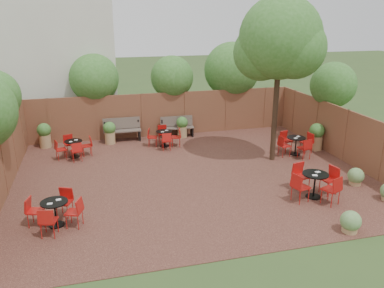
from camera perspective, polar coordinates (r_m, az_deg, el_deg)
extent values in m
plane|color=#354F23|center=(13.81, 0.03, -4.62)|extent=(80.00, 80.00, 0.00)
cube|color=#381D17|center=(13.81, 0.03, -4.58)|extent=(12.00, 10.00, 0.02)
cube|color=brown|center=(18.14, -3.99, 4.31)|extent=(12.00, 0.08, 2.00)
cube|color=brown|center=(13.35, -25.77, -2.76)|extent=(0.08, 10.00, 2.00)
cube|color=brown|center=(15.99, 21.31, 1.13)|extent=(0.08, 10.00, 2.00)
cube|color=beige|center=(20.39, -18.75, 13.52)|extent=(5.00, 4.00, 8.00)
sphere|color=#336922|center=(18.21, -13.97, 9.18)|extent=(2.17, 2.17, 2.17)
sphere|color=#336922|center=(18.50, -2.92, 9.64)|extent=(1.98, 1.98, 1.98)
sphere|color=#336922|center=(19.48, 5.77, 10.63)|extent=(2.66, 2.66, 2.66)
sphere|color=#336922|center=(17.58, 19.76, 8.06)|extent=(1.90, 1.90, 1.90)
cylinder|color=black|center=(14.92, 12.07, 6.49)|extent=(0.25, 0.25, 4.81)
sphere|color=#336922|center=(14.65, 12.64, 14.79)|extent=(2.93, 2.93, 2.93)
sphere|color=#336922|center=(14.83, 10.02, 12.93)|extent=(2.05, 2.05, 2.05)
sphere|color=#336922|center=(14.50, 14.72, 13.27)|extent=(2.14, 2.14, 2.14)
cube|color=brown|center=(17.59, -10.05, 1.89)|extent=(1.63, 0.49, 0.05)
cube|color=brown|center=(17.72, -10.16, 3.00)|extent=(1.63, 0.12, 0.49)
cube|color=black|center=(17.63, -12.39, 0.93)|extent=(0.07, 0.49, 0.43)
cube|color=black|center=(17.73, -7.63, 1.30)|extent=(0.07, 0.49, 0.43)
cube|color=brown|center=(17.95, -2.11, 2.37)|extent=(1.50, 0.47, 0.05)
cube|color=brown|center=(18.07, -2.26, 3.35)|extent=(1.49, 0.14, 0.45)
cube|color=black|center=(17.89, -4.22, 1.51)|extent=(0.07, 0.45, 0.40)
cube|color=black|center=(18.17, -0.03, 1.83)|extent=(0.07, 0.45, 0.40)
cylinder|color=black|center=(12.80, 17.13, -7.27)|extent=(0.46, 0.46, 0.03)
cylinder|color=black|center=(12.65, 17.28, -5.75)|extent=(0.05, 0.05, 0.73)
cylinder|color=black|center=(12.50, 17.44, -4.18)|extent=(0.79, 0.79, 0.03)
cube|color=white|center=(12.62, 17.74, -3.87)|extent=(0.17, 0.14, 0.02)
cube|color=white|center=(12.34, 17.34, -4.34)|extent=(0.17, 0.14, 0.02)
cylinder|color=black|center=(16.80, -3.99, -0.28)|extent=(0.40, 0.40, 0.03)
cylinder|color=black|center=(16.70, -4.02, 0.76)|extent=(0.04, 0.04, 0.63)
cylinder|color=black|center=(16.61, -4.04, 1.82)|extent=(0.68, 0.68, 0.03)
cube|color=white|center=(16.69, -3.73, 1.99)|extent=(0.14, 0.10, 0.01)
cube|color=white|center=(16.49, -4.28, 1.77)|extent=(0.14, 0.10, 0.01)
cylinder|color=black|center=(16.34, 14.67, -1.40)|extent=(0.42, 0.42, 0.03)
cylinder|color=black|center=(16.23, 14.76, -0.27)|extent=(0.05, 0.05, 0.67)
cylinder|color=black|center=(16.13, 14.86, 0.88)|extent=(0.73, 0.73, 0.03)
cube|color=white|center=(16.24, 15.09, 1.07)|extent=(0.15, 0.12, 0.01)
cube|color=white|center=(15.98, 14.77, 0.81)|extent=(0.15, 0.12, 0.01)
cylinder|color=black|center=(16.18, -16.61, -1.77)|extent=(0.40, 0.40, 0.03)
cylinder|color=black|center=(16.08, -16.71, -0.70)|extent=(0.04, 0.04, 0.63)
cylinder|color=black|center=(15.98, -16.82, 0.39)|extent=(0.68, 0.68, 0.03)
cube|color=white|center=(16.04, -16.43, 0.57)|extent=(0.14, 0.12, 0.01)
cube|color=white|center=(15.88, -17.15, 0.32)|extent=(0.14, 0.12, 0.01)
cylinder|color=black|center=(11.33, -18.98, -10.98)|extent=(0.41, 0.41, 0.03)
cylinder|color=black|center=(11.17, -19.16, -9.49)|extent=(0.05, 0.05, 0.65)
cylinder|color=black|center=(11.02, -19.35, -7.94)|extent=(0.71, 0.71, 0.03)
cube|color=white|center=(11.07, -18.75, -7.64)|extent=(0.15, 0.12, 0.01)
cube|color=white|center=(10.93, -19.89, -8.13)|extent=(0.15, 0.12, 0.01)
cylinder|color=#9E7B4F|center=(17.40, -11.77, 0.86)|extent=(0.44, 0.44, 0.51)
sphere|color=#336922|center=(17.27, -11.87, 2.29)|extent=(0.53, 0.53, 0.53)
cylinder|color=#9E7B4F|center=(17.95, -1.44, 1.77)|extent=(0.43, 0.43, 0.50)
sphere|color=#336922|center=(17.82, -1.45, 3.14)|extent=(0.52, 0.52, 0.52)
cylinder|color=#9E7B4F|center=(17.68, -20.46, 0.41)|extent=(0.48, 0.48, 0.54)
sphere|color=#336922|center=(17.55, -20.64, 1.92)|extent=(0.57, 0.57, 0.57)
cylinder|color=#9E7B4F|center=(17.07, 17.47, 0.18)|extent=(0.51, 0.51, 0.58)
sphere|color=#336922|center=(16.92, 17.63, 1.85)|extent=(0.61, 0.61, 0.61)
cylinder|color=#9E7B4F|center=(11.19, 21.84, -11.28)|extent=(0.39, 0.39, 0.18)
sphere|color=#5A8243|center=(11.08, 21.98, -10.28)|extent=(0.53, 0.53, 0.53)
cylinder|color=#9E7B4F|center=(14.13, 22.50, -5.08)|extent=(0.39, 0.39, 0.18)
sphere|color=#5A8243|center=(14.05, 22.61, -4.26)|extent=(0.53, 0.53, 0.53)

